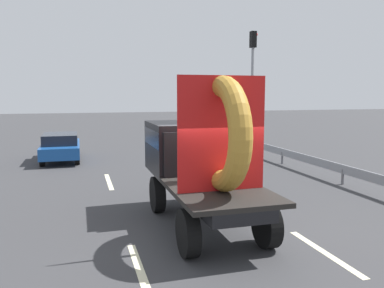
# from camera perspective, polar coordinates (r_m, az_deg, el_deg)

# --- Properties ---
(ground_plane) EXTENTS (120.00, 120.00, 0.00)m
(ground_plane) POSITION_cam_1_polar(r_m,az_deg,el_deg) (9.42, 3.95, -12.43)
(ground_plane) COLOR #38383A
(flatbed_truck) EXTENTS (2.02, 5.01, 3.57)m
(flatbed_truck) POSITION_cam_1_polar(r_m,az_deg,el_deg) (9.72, 0.83, -1.50)
(flatbed_truck) COLOR black
(flatbed_truck) RESTS_ON ground_plane
(distant_sedan) EXTENTS (1.73, 4.03, 1.31)m
(distant_sedan) POSITION_cam_1_polar(r_m,az_deg,el_deg) (19.60, -18.73, -0.31)
(distant_sedan) COLOR black
(distant_sedan) RESTS_ON ground_plane
(traffic_light) EXTENTS (0.42, 0.36, 6.70)m
(traffic_light) POSITION_cam_1_polar(r_m,az_deg,el_deg) (22.78, 8.88, 10.07)
(traffic_light) COLOR gray
(traffic_light) RESTS_ON ground_plane
(guardrail) EXTENTS (0.10, 17.07, 0.71)m
(guardrail) POSITION_cam_1_polar(r_m,az_deg,el_deg) (16.44, 16.79, -2.25)
(guardrail) COLOR gray
(guardrail) RESTS_ON ground_plane
(lane_dash_left_near) EXTENTS (0.16, 2.14, 0.01)m
(lane_dash_left_near) POSITION_cam_1_polar(r_m,az_deg,el_deg) (7.62, -7.85, -17.40)
(lane_dash_left_near) COLOR beige
(lane_dash_left_near) RESTS_ON ground_plane
(lane_dash_left_far) EXTENTS (0.16, 2.67, 0.01)m
(lane_dash_left_far) POSITION_cam_1_polar(r_m,az_deg,el_deg) (14.59, -12.12, -5.41)
(lane_dash_left_far) COLOR beige
(lane_dash_left_far) RESTS_ON ground_plane
(lane_dash_right_near) EXTENTS (0.16, 2.42, 0.01)m
(lane_dash_right_near) POSITION_cam_1_polar(r_m,az_deg,el_deg) (8.58, 18.89, -14.83)
(lane_dash_right_near) COLOR beige
(lane_dash_right_near) RESTS_ON ground_plane
(lane_dash_right_far) EXTENTS (0.16, 2.25, 0.01)m
(lane_dash_right_far) POSITION_cam_1_polar(r_m,az_deg,el_deg) (15.73, 1.41, -4.32)
(lane_dash_right_far) COLOR beige
(lane_dash_right_far) RESTS_ON ground_plane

